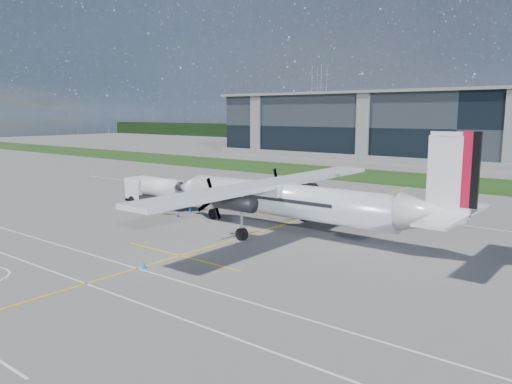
% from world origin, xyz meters
% --- Properties ---
extents(ground, '(400.00, 400.00, 0.00)m').
position_xyz_m(ground, '(0.00, 40.00, 0.00)').
color(ground, slate).
rests_on(ground, ground).
extents(grass_strip, '(400.00, 18.00, 0.04)m').
position_xyz_m(grass_strip, '(0.00, 48.00, 0.02)').
color(grass_strip, '#163C10').
rests_on(grass_strip, ground).
extents(terminal_building, '(120.00, 20.00, 15.00)m').
position_xyz_m(terminal_building, '(0.00, 80.00, 7.50)').
color(terminal_building, black).
rests_on(terminal_building, ground).
extents(pylon_west, '(9.00, 4.60, 30.00)m').
position_xyz_m(pylon_west, '(-80.00, 150.00, 15.00)').
color(pylon_west, gray).
rests_on(pylon_west, ground).
extents(yellow_taxiway_centerline, '(0.20, 70.00, 0.01)m').
position_xyz_m(yellow_taxiway_centerline, '(3.00, 10.00, 0.01)').
color(yellow_taxiway_centerline, yellow).
rests_on(yellow_taxiway_centerline, ground).
extents(white_lane_line, '(90.00, 0.15, 0.01)m').
position_xyz_m(white_lane_line, '(0.00, -14.00, 0.01)').
color(white_lane_line, white).
rests_on(white_lane_line, ground).
extents(turboprop_aircraft, '(30.20, 31.32, 9.40)m').
position_xyz_m(turboprop_aircraft, '(5.91, 5.26, 4.70)').
color(turboprop_aircraft, white).
rests_on(turboprop_aircraft, ground).
extents(fuel_tanker_truck, '(8.86, 2.88, 3.32)m').
position_xyz_m(fuel_tanker_truck, '(-14.93, 6.57, 1.66)').
color(fuel_tanker_truck, silver).
rests_on(fuel_tanker_truck, ground).
extents(baggage_tug, '(2.60, 1.56, 1.56)m').
position_xyz_m(baggage_tug, '(-13.26, 7.83, 0.78)').
color(baggage_tug, white).
rests_on(baggage_tug, ground).
extents(ground_crew_person, '(0.66, 0.87, 2.00)m').
position_xyz_m(ground_crew_person, '(-9.94, 3.74, 1.00)').
color(ground_crew_person, '#F25907').
rests_on(ground_crew_person, ground).
extents(safety_cone_stbdwing, '(0.36, 0.36, 0.50)m').
position_xyz_m(safety_cone_stbdwing, '(3.07, 21.63, 0.25)').
color(safety_cone_stbdwing, '#0E75F2').
rests_on(safety_cone_stbdwing, ground).
extents(safety_cone_nose_stbd, '(0.36, 0.36, 0.50)m').
position_xyz_m(safety_cone_nose_stbd, '(-8.82, 6.53, 0.25)').
color(safety_cone_nose_stbd, '#0E75F2').
rests_on(safety_cone_nose_stbd, ground).
extents(safety_cone_nose_port, '(0.36, 0.36, 0.50)m').
position_xyz_m(safety_cone_nose_port, '(-7.74, 3.73, 0.25)').
color(safety_cone_nose_port, '#0E75F2').
rests_on(safety_cone_nose_port, ground).
extents(safety_cone_portwing, '(0.36, 0.36, 0.50)m').
position_xyz_m(safety_cone_portwing, '(3.25, -9.64, 0.25)').
color(safety_cone_portwing, '#0E75F2').
rests_on(safety_cone_portwing, ground).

